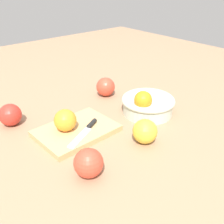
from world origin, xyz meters
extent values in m
plane|color=#997556|center=(0.00, 0.00, 0.00)|extent=(2.40, 2.40, 0.00)
cylinder|color=beige|center=(-0.18, 0.06, 0.03)|extent=(0.17, 0.17, 0.05)
torus|color=beige|center=(-0.18, 0.06, 0.05)|extent=(0.19, 0.19, 0.02)
sphere|color=orange|center=(-0.14, 0.07, 0.06)|extent=(0.06, 0.06, 0.06)
cube|color=tan|center=(0.09, 0.01, 0.01)|extent=(0.24, 0.18, 0.02)
sphere|color=orange|center=(0.12, 0.00, 0.05)|extent=(0.07, 0.07, 0.07)
cube|color=silver|center=(0.11, 0.06, 0.02)|extent=(0.11, 0.07, 0.00)
cylinder|color=black|center=(0.04, 0.03, 0.03)|extent=(0.05, 0.03, 0.01)
sphere|color=red|center=(0.22, -0.17, 0.04)|extent=(0.07, 0.07, 0.07)
sphere|color=#D6422D|center=(-0.16, -0.15, 0.04)|extent=(0.07, 0.07, 0.07)
sphere|color=#D6422D|center=(0.17, 0.19, 0.04)|extent=(0.07, 0.07, 0.07)
sphere|color=gold|center=(-0.04, 0.18, 0.04)|extent=(0.07, 0.07, 0.07)
camera|label=1|loc=(0.46, 0.61, 0.45)|focal=42.65mm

